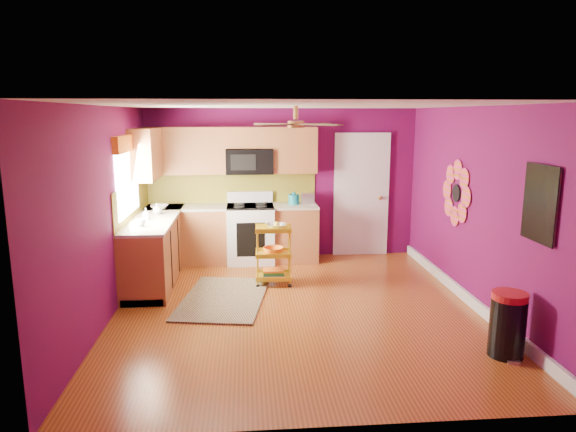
{
  "coord_description": "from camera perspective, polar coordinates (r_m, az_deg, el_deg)",
  "views": [
    {
      "loc": [
        -0.61,
        -6.07,
        2.4
      ],
      "look_at": [
        -0.08,
        0.4,
        1.11
      ],
      "focal_mm": 32.0,
      "sensor_mm": 36.0,
      "label": 1
    }
  ],
  "objects": [
    {
      "name": "ground",
      "position": [
        6.55,
        0.99,
        -10.24
      ],
      "size": [
        5.0,
        5.0,
        0.0
      ],
      "primitive_type": "plane",
      "color": "brown",
      "rests_on": "ground"
    },
    {
      "name": "room_envelope",
      "position": [
        6.15,
        1.29,
        4.07
      ],
      "size": [
        4.54,
        5.04,
        2.52
      ],
      "color": "#5F0A46",
      "rests_on": "ground"
    },
    {
      "name": "lower_cabinets",
      "position": [
        8.16,
        -9.75,
        -2.87
      ],
      "size": [
        2.81,
        2.31,
        0.94
      ],
      "color": "brown",
      "rests_on": "ground"
    },
    {
      "name": "electric_range",
      "position": [
        8.46,
        -4.18,
        -1.89
      ],
      "size": [
        0.76,
        0.66,
        1.13
      ],
      "color": "white",
      "rests_on": "ground"
    },
    {
      "name": "upper_cabinetry",
      "position": [
        8.29,
        -9.13,
        6.94
      ],
      "size": [
        2.8,
        2.3,
        1.26
      ],
      "color": "brown",
      "rests_on": "ground"
    },
    {
      "name": "left_window",
      "position": [
        7.33,
        -17.44,
        5.53
      ],
      "size": [
        0.08,
        1.35,
        1.08
      ],
      "color": "white",
      "rests_on": "ground"
    },
    {
      "name": "panel_door",
      "position": [
        8.87,
        8.13,
        2.2
      ],
      "size": [
        0.95,
        0.11,
        2.15
      ],
      "color": "white",
      "rests_on": "ground"
    },
    {
      "name": "right_wall_art",
      "position": [
        6.47,
        21.41,
        1.96
      ],
      "size": [
        0.04,
        2.74,
        1.04
      ],
      "color": "black",
      "rests_on": "ground"
    },
    {
      "name": "ceiling_fan",
      "position": [
        6.3,
        0.87,
        10.24
      ],
      "size": [
        1.01,
        1.01,
        0.26
      ],
      "color": "#BF8C3F",
      "rests_on": "ground"
    },
    {
      "name": "shag_rug",
      "position": [
        6.91,
        -7.16,
        -9.06
      ],
      "size": [
        1.29,
        1.82,
        0.02
      ],
      "primitive_type": "cube",
      "rotation": [
        0.0,
        0.0,
        -0.16
      ],
      "color": "black",
      "rests_on": "ground"
    },
    {
      "name": "rolling_cart",
      "position": [
        7.31,
        -1.57,
        -4.06
      ],
      "size": [
        0.52,
        0.39,
        0.92
      ],
      "color": "gold",
      "rests_on": "ground"
    },
    {
      "name": "trash_can",
      "position": [
        5.69,
        23.21,
        -11.02
      ],
      "size": [
        0.44,
        0.44,
        0.67
      ],
      "color": "black",
      "rests_on": "ground"
    },
    {
      "name": "teal_kettle",
      "position": [
        8.48,
        0.65,
        1.89
      ],
      "size": [
        0.18,
        0.18,
        0.21
      ],
      "color": "#127889",
      "rests_on": "lower_cabinets"
    },
    {
      "name": "toaster",
      "position": [
        8.52,
        2.17,
        1.97
      ],
      "size": [
        0.22,
        0.15,
        0.18
      ],
      "primitive_type": "cube",
      "color": "beige",
      "rests_on": "lower_cabinets"
    },
    {
      "name": "soap_bottle_a",
      "position": [
        7.47,
        -15.5,
        0.21
      ],
      "size": [
        0.08,
        0.08,
        0.17
      ],
      "primitive_type": "imported",
      "color": "#EA3F72",
      "rests_on": "lower_cabinets"
    },
    {
      "name": "soap_bottle_b",
      "position": [
        7.84,
        -14.33,
        0.78
      ],
      "size": [
        0.13,
        0.13,
        0.17
      ],
      "primitive_type": "imported",
      "color": "white",
      "rests_on": "lower_cabinets"
    },
    {
      "name": "counter_dish",
      "position": [
        8.28,
        -14.09,
        0.97
      ],
      "size": [
        0.27,
        0.27,
        0.07
      ],
      "primitive_type": "imported",
      "color": "white",
      "rests_on": "lower_cabinets"
    },
    {
      "name": "counter_cup",
      "position": [
        7.06,
        -16.05,
        -0.72
      ],
      "size": [
        0.13,
        0.13,
        0.1
      ],
      "primitive_type": "imported",
      "color": "white",
      "rests_on": "lower_cabinets"
    }
  ]
}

